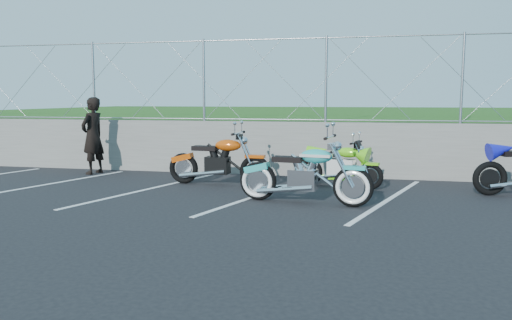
% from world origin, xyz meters
% --- Properties ---
extents(ground, '(90.00, 90.00, 0.00)m').
position_xyz_m(ground, '(0.00, 0.00, 0.00)').
color(ground, black).
rests_on(ground, ground).
extents(retaining_wall, '(30.00, 0.22, 1.30)m').
position_xyz_m(retaining_wall, '(0.00, 3.50, 0.65)').
color(retaining_wall, slate).
rests_on(retaining_wall, ground).
extents(grass_field, '(30.00, 20.00, 1.30)m').
position_xyz_m(grass_field, '(0.00, 13.50, 0.65)').
color(grass_field, '#1E4A13').
rests_on(grass_field, ground).
extents(chain_link_fence, '(28.00, 0.03, 2.00)m').
position_xyz_m(chain_link_fence, '(0.00, 3.50, 2.30)').
color(chain_link_fence, gray).
rests_on(chain_link_fence, retaining_wall).
extents(parking_lines, '(18.29, 4.31, 0.01)m').
position_xyz_m(parking_lines, '(1.20, 1.00, 0.00)').
color(parking_lines, silver).
rests_on(parking_lines, ground).
extents(cruiser_turquoise, '(2.43, 0.77, 1.21)m').
position_xyz_m(cruiser_turquoise, '(0.92, 0.30, 0.49)').
color(cruiser_turquoise, black).
rests_on(cruiser_turquoise, ground).
extents(naked_orange, '(2.30, 0.78, 1.15)m').
position_xyz_m(naked_orange, '(-1.09, 1.77, 0.49)').
color(naked_orange, black).
rests_on(naked_orange, ground).
extents(sportbike_green, '(1.82, 0.74, 0.97)m').
position_xyz_m(sportbike_green, '(1.45, 2.12, 0.42)').
color(sportbike_green, black).
rests_on(sportbike_green, ground).
extents(person_standing, '(0.58, 0.76, 1.89)m').
position_xyz_m(person_standing, '(-4.61, 2.69, 0.94)').
color(person_standing, black).
rests_on(person_standing, ground).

